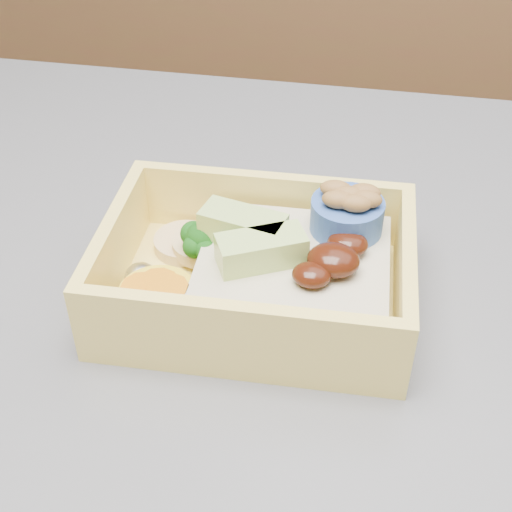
# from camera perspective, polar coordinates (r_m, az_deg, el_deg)

# --- Properties ---
(bento_box) EXTENTS (0.18, 0.14, 0.07)m
(bento_box) POSITION_cam_1_polar(r_m,az_deg,el_deg) (0.42, 0.80, -1.16)
(bento_box) COLOR #FFE069
(bento_box) RESTS_ON island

